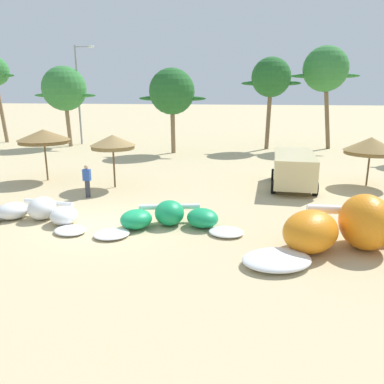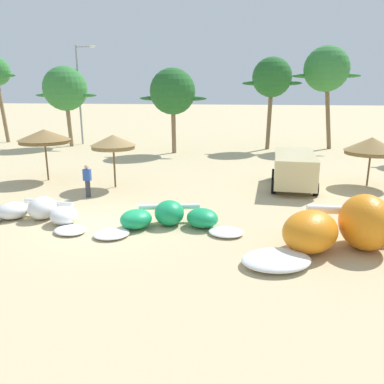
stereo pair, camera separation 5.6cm
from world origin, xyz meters
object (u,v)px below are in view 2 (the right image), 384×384
(kite_left_of_center, at_px, (169,218))
(lamppost_west_center, at_px, (81,90))
(person_near_kites, at_px, (87,181))
(beach_umbrella_near_palms, at_px, (372,146))
(palm_center_right, at_px, (327,70))
(beach_umbrella_near_van, at_px, (44,136))
(palm_left_of_gap, at_px, (173,92))
(palm_left, at_px, (65,89))
(kite_left, at_px, (38,213))
(palm_center_left, at_px, (272,78))
(kite_center, at_px, (369,233))
(beach_umbrella_middle, at_px, (113,142))
(parked_van, at_px, (294,167))

(kite_left_of_center, relative_size, lamppost_west_center, 0.62)
(person_near_kites, bearing_deg, beach_umbrella_near_palms, 18.38)
(palm_center_right, xyz_separation_m, lamppost_west_center, (-22.38, -0.62, -1.70))
(beach_umbrella_near_van, relative_size, palm_left_of_gap, 0.43)
(kite_left_of_center, relative_size, person_near_kites, 3.49)
(palm_left, distance_m, palm_left_of_gap, 10.75)
(person_near_kites, bearing_deg, kite_left, -97.38)
(palm_left, distance_m, palm_center_left, 18.55)
(kite_center, bearing_deg, beach_umbrella_near_van, 152.84)
(palm_left, height_order, palm_left_of_gap, palm_left)
(kite_left, height_order, beach_umbrella_near_palms, beach_umbrella_near_palms)
(beach_umbrella_near_palms, bearing_deg, kite_center, -104.49)
(person_near_kites, height_order, lamppost_west_center, lamppost_west_center)
(palm_left_of_gap, xyz_separation_m, palm_center_left, (7.99, 3.47, 1.14))
(person_near_kites, relative_size, palm_left, 0.22)
(beach_umbrella_near_palms, distance_m, lamppost_west_center, 26.63)
(beach_umbrella_middle, height_order, lamppost_west_center, lamppost_west_center)
(palm_center_right, bearing_deg, beach_umbrella_near_palms, -88.38)
(kite_left_of_center, height_order, lamppost_west_center, lamppost_west_center)
(kite_left_of_center, xyz_separation_m, lamppost_west_center, (-13.43, 21.77, 4.76))
(kite_center, height_order, palm_center_left, palm_center_left)
(parked_van, xyz_separation_m, person_near_kites, (-10.17, -3.78, -0.27))
(kite_center, bearing_deg, palm_center_right, 84.96)
(kite_center, bearing_deg, kite_left, 174.38)
(palm_left, bearing_deg, person_near_kites, -60.83)
(kite_left_of_center, distance_m, palm_center_right, 24.97)
(beach_umbrella_near_van, distance_m, parked_van, 14.16)
(kite_left, relative_size, palm_center_right, 0.61)
(beach_umbrella_middle, bearing_deg, palm_center_left, 61.04)
(person_near_kites, xyz_separation_m, palm_center_left, (9.24, 17.77, 5.31))
(person_near_kites, bearing_deg, kite_left_of_center, -36.01)
(beach_umbrella_near_palms, relative_size, palm_center_left, 0.36)
(parked_van, distance_m, palm_left_of_gap, 14.33)
(kite_left_of_center, height_order, palm_center_right, palm_center_right)
(beach_umbrella_near_palms, xyz_separation_m, lamppost_west_center, (-22.78, 13.48, 2.91))
(parked_van, relative_size, palm_left, 0.67)
(parked_van, bearing_deg, palm_center_left, 93.82)
(kite_left, xyz_separation_m, beach_umbrella_middle, (1.08, 5.86, 2.12))
(palm_center_right, bearing_deg, person_near_kites, -126.33)
(beach_umbrella_near_palms, height_order, palm_left, palm_left)
(kite_center, relative_size, palm_left_of_gap, 1.25)
(kite_left_of_center, height_order, parked_van, parked_van)
(palm_left_of_gap, bearing_deg, beach_umbrella_near_van, -114.72)
(palm_center_left, bearing_deg, palm_left, -176.34)
(beach_umbrella_near_palms, xyz_separation_m, parked_van, (-4.08, -0.96, -1.13))
(beach_umbrella_middle, xyz_separation_m, palm_center_left, (8.64, 15.61, 3.66))
(kite_left_of_center, relative_size, beach_umbrella_middle, 1.98)
(kite_left_of_center, bearing_deg, kite_left, -178.48)
(palm_center_right, distance_m, lamppost_west_center, 22.46)
(kite_left_of_center, xyz_separation_m, palm_left, (-14.15, 20.14, 4.85))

